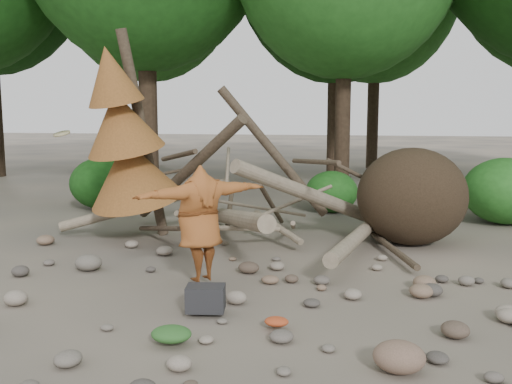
# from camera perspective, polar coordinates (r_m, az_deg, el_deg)

# --- Properties ---
(ground) EXTENTS (120.00, 120.00, 0.00)m
(ground) POSITION_cam_1_polar(r_m,az_deg,el_deg) (8.09, -1.48, -11.36)
(ground) COLOR #514C44
(ground) RESTS_ON ground
(deadfall_pile) EXTENTS (8.55, 5.24, 3.30)m
(deadfall_pile) POSITION_cam_1_polar(r_m,az_deg,el_deg) (11.83, 12.53, -0.60)
(deadfall_pile) COLOR #332619
(deadfall_pile) RESTS_ON ground
(dead_conifer) EXTENTS (2.06, 2.16, 4.35)m
(dead_conifer) POSITION_cam_1_polar(r_m,az_deg,el_deg) (11.84, -12.93, 5.04)
(dead_conifer) COLOR #4C3F30
(dead_conifer) RESTS_ON ground
(bush_left) EXTENTS (1.80, 1.80, 1.44)m
(bush_left) POSITION_cam_1_polar(r_m,az_deg,el_deg) (16.42, -15.07, 0.86)
(bush_left) COLOR #184C14
(bush_left) RESTS_ON ground
(bush_mid) EXTENTS (1.40, 1.40, 1.12)m
(bush_mid) POSITION_cam_1_polar(r_m,az_deg,el_deg) (15.43, 7.57, 0.03)
(bush_mid) COLOR #21611C
(bush_mid) RESTS_ON ground
(bush_right) EXTENTS (2.00, 2.00, 1.60)m
(bush_right) POSITION_cam_1_polar(r_m,az_deg,el_deg) (14.97, 23.67, 0.10)
(bush_right) COLOR #2A7323
(bush_right) RESTS_ON ground
(frisbee_thrower) EXTENTS (3.54, 1.98, 2.32)m
(frisbee_thrower) POSITION_cam_1_polar(r_m,az_deg,el_deg) (8.84, -5.64, -3.11)
(frisbee_thrower) COLOR brown
(frisbee_thrower) RESTS_ON ground
(backpack) EXTENTS (0.55, 0.41, 0.34)m
(backpack) POSITION_cam_1_polar(r_m,az_deg,el_deg) (7.75, -5.06, -10.95)
(backpack) COLOR black
(backpack) RESTS_ON ground
(cloth_green) EXTENTS (0.48, 0.40, 0.18)m
(cloth_green) POSITION_cam_1_polar(r_m,az_deg,el_deg) (6.87, -8.46, -14.25)
(cloth_green) COLOR #295A24
(cloth_green) RESTS_ON ground
(cloth_orange) EXTENTS (0.30, 0.25, 0.11)m
(cloth_orange) POSITION_cam_1_polar(r_m,az_deg,el_deg) (7.27, 2.06, -13.19)
(cloth_orange) COLOR #A53D1C
(cloth_orange) RESTS_ON ground
(boulder_front_right) EXTENTS (0.54, 0.49, 0.33)m
(boulder_front_right) POSITION_cam_1_polar(r_m,az_deg,el_deg) (6.33, 14.12, -15.69)
(boulder_front_right) COLOR #795D4B
(boulder_front_right) RESTS_ON ground
(boulder_mid_left) EXTENTS (0.46, 0.42, 0.28)m
(boulder_mid_left) POSITION_cam_1_polar(r_m,az_deg,el_deg) (10.19, -16.41, -6.78)
(boulder_mid_left) COLOR #676057
(boulder_mid_left) RESTS_ON ground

